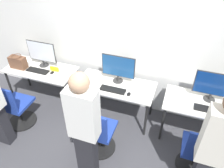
# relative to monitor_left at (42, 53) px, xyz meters

# --- Properties ---
(ground_plane) EXTENTS (20.00, 20.00, 0.00)m
(ground_plane) POSITION_rel_monitor_left_xyz_m (1.45, -0.43, -0.97)
(ground_plane) COLOR #3D3D42
(wall_back) EXTENTS (12.00, 0.05, 2.80)m
(wall_back) POSITION_rel_monitor_left_xyz_m (1.45, 0.30, 0.43)
(wall_back) COLOR silver
(wall_back) RESTS_ON ground_plane
(desk_left) EXTENTS (1.28, 0.60, 0.71)m
(desk_left) POSITION_rel_monitor_left_xyz_m (0.00, -0.13, -0.34)
(desk_left) COLOR silver
(desk_left) RESTS_ON ground_plane
(monitor_left) EXTENTS (0.55, 0.17, 0.48)m
(monitor_left) POSITION_rel_monitor_left_xyz_m (0.00, 0.00, 0.00)
(monitor_left) COLOR #2D2D2D
(monitor_left) RESTS_ON desk_left
(keyboard_left) EXTENTS (0.42, 0.14, 0.02)m
(keyboard_left) POSITION_rel_monitor_left_xyz_m (0.00, -0.21, -0.25)
(keyboard_left) COLOR black
(keyboard_left) RESTS_ON desk_left
(mouse_left) EXTENTS (0.06, 0.09, 0.03)m
(mouse_left) POSITION_rel_monitor_left_xyz_m (0.28, -0.18, -0.25)
(mouse_left) COLOR black
(mouse_left) RESTS_ON desk_left
(office_chair_left) EXTENTS (0.48, 0.48, 0.90)m
(office_chair_left) POSITION_rel_monitor_left_xyz_m (-0.06, -0.87, -0.60)
(office_chair_left) COLOR black
(office_chair_left) RESTS_ON ground_plane
(desk_center) EXTENTS (1.28, 0.60, 0.71)m
(desk_center) POSITION_rel_monitor_left_xyz_m (1.45, -0.13, -0.34)
(desk_center) COLOR silver
(desk_center) RESTS_ON ground_plane
(monitor_center) EXTENTS (0.55, 0.17, 0.48)m
(monitor_center) POSITION_rel_monitor_left_xyz_m (1.45, -0.01, 0.00)
(monitor_center) COLOR #2D2D2D
(monitor_center) RESTS_ON desk_center
(keyboard_center) EXTENTS (0.42, 0.14, 0.02)m
(keyboard_center) POSITION_rel_monitor_left_xyz_m (1.45, -0.27, -0.25)
(keyboard_center) COLOR black
(keyboard_center) RESTS_ON desk_center
(mouse_center) EXTENTS (0.06, 0.09, 0.03)m
(mouse_center) POSITION_rel_monitor_left_xyz_m (1.72, -0.30, -0.25)
(mouse_center) COLOR black
(mouse_center) RESTS_ON desk_center
(office_chair_center) EXTENTS (0.48, 0.48, 0.90)m
(office_chair_center) POSITION_rel_monitor_left_xyz_m (1.45, -0.92, -0.60)
(office_chair_center) COLOR black
(office_chair_center) RESTS_ON ground_plane
(person_center) EXTENTS (0.36, 0.22, 1.69)m
(person_center) POSITION_rel_monitor_left_xyz_m (1.44, -1.28, -0.04)
(person_center) COLOR #232328
(person_center) RESTS_ON ground_plane
(desk_right) EXTENTS (1.28, 0.60, 0.71)m
(desk_right) POSITION_rel_monitor_left_xyz_m (2.89, -0.13, -0.34)
(desk_right) COLOR silver
(desk_right) RESTS_ON ground_plane
(monitor_right) EXTENTS (0.55, 0.17, 0.48)m
(monitor_right) POSITION_rel_monitor_left_xyz_m (2.89, 0.00, 0.00)
(monitor_right) COLOR #2D2D2D
(monitor_right) RESTS_ON desk_right
(keyboard_right) EXTENTS (0.42, 0.14, 0.02)m
(keyboard_right) POSITION_rel_monitor_left_xyz_m (2.89, -0.24, -0.25)
(keyboard_right) COLOR black
(keyboard_right) RESTS_ON desk_right
(office_chair_right) EXTENTS (0.48, 0.48, 0.90)m
(office_chair_right) POSITION_rel_monitor_left_xyz_m (2.83, -0.79, -0.60)
(office_chair_right) COLOR black
(office_chair_right) RESTS_ON ground_plane
(person_right) EXTENTS (0.36, 0.23, 1.74)m
(person_right) POSITION_rel_monitor_left_xyz_m (2.89, -1.15, -0.01)
(person_right) COLOR #232328
(person_right) RESTS_ON ground_plane
(handbag) EXTENTS (0.30, 0.18, 0.25)m
(handbag) POSITION_rel_monitor_left_xyz_m (-0.39, -0.22, -0.15)
(handbag) COLOR brown
(handbag) RESTS_ON desk_left
(placard_left) EXTENTS (0.16, 0.03, 0.08)m
(placard_left) POSITION_rel_monitor_left_xyz_m (0.28, -0.10, -0.22)
(placard_left) COLOR yellow
(placard_left) RESTS_ON desk_left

